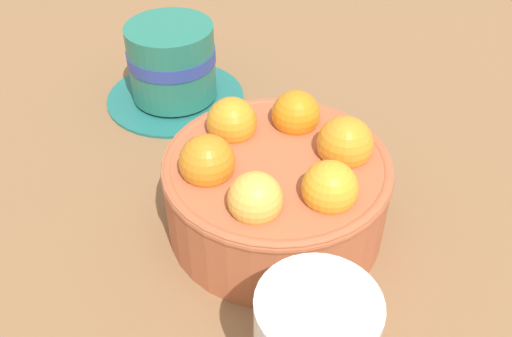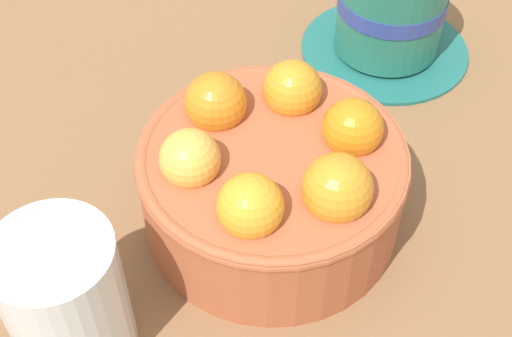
{
  "view_description": "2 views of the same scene",
  "coord_description": "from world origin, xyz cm",
  "views": [
    {
      "loc": [
        29.81,
        -12.98,
        33.1
      ],
      "look_at": [
        -0.58,
        -1.42,
        5.71
      ],
      "focal_mm": 40.56,
      "sensor_mm": 36.0,
      "label": 1
    },
    {
      "loc": [
        24.96,
        17.01,
        37.91
      ],
      "look_at": [
        0.33,
        -1.02,
        4.59
      ],
      "focal_mm": 50.1,
      "sensor_mm": 36.0,
      "label": 2
    }
  ],
  "objects": [
    {
      "name": "coffee_cup",
      "position": [
        -20.49,
        -2.78,
        3.82
      ],
      "size": [
        14.06,
        14.06,
        8.1
      ],
      "color": "#1F6963",
      "rests_on": "ground_plane"
    },
    {
      "name": "terracotta_bowl",
      "position": [
        -0.01,
        0.02,
        4.13
      ],
      "size": [
        17.02,
        17.02,
        9.3
      ],
      "color": "#AD5938",
      "rests_on": "ground_plane"
    },
    {
      "name": "ground_plane",
      "position": [
        0.0,
        0.0,
        -2.26
      ],
      "size": [
        140.22,
        115.95,
        4.51
      ],
      "primitive_type": "cube",
      "color": "brown"
    },
    {
      "name": "water_glass",
      "position": [
        14.22,
        -3.64,
        4.59
      ],
      "size": [
        6.69,
        6.69,
        9.18
      ],
      "primitive_type": "cylinder",
      "color": "silver",
      "rests_on": "ground_plane"
    }
  ]
}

